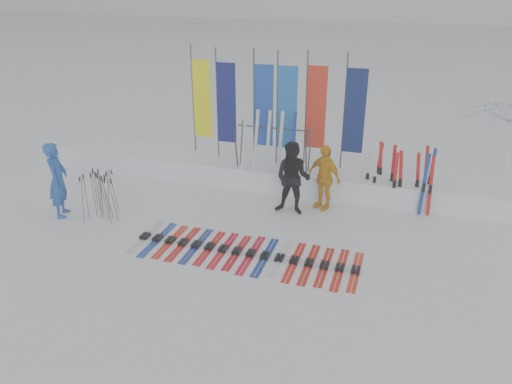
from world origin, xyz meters
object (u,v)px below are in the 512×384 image
(person_yellow, at_px, (324,177))
(ski_rack, at_px, (273,142))
(tent_canopy, at_px, (510,149))
(person_blue, at_px, (58,180))
(ski_row, at_px, (244,253))
(person_black, at_px, (293,179))

(person_yellow, height_order, ski_rack, ski_rack)
(person_yellow, bearing_deg, tent_canopy, 57.59)
(person_blue, xyz_separation_m, ski_row, (5.03, -0.46, -0.93))
(person_black, distance_m, ski_row, 2.57)
(person_blue, bearing_deg, person_yellow, -91.08)
(tent_canopy, relative_size, ski_row, 0.58)
(person_blue, bearing_deg, tent_canopy, -88.13)
(tent_canopy, distance_m, ski_rack, 6.44)
(ski_rack, bearing_deg, ski_row, -83.59)
(ski_rack, bearing_deg, tent_canopy, 14.39)
(person_yellow, distance_m, ski_rack, 1.90)
(tent_canopy, xyz_separation_m, ski_row, (-5.82, -5.34, -1.27))
(person_black, height_order, person_yellow, person_black)
(person_yellow, bearing_deg, person_black, -112.76)
(tent_canopy, bearing_deg, person_yellow, -152.00)
(person_black, distance_m, person_yellow, 0.88)
(ski_row, bearing_deg, person_yellow, 67.52)
(tent_canopy, xyz_separation_m, ski_rack, (-6.24, -1.60, 0.07))
(person_blue, bearing_deg, ski_row, -117.57)
(person_blue, relative_size, person_black, 1.02)
(person_yellow, xyz_separation_m, tent_canopy, (4.62, 2.46, 0.45))
(person_blue, height_order, person_yellow, person_blue)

